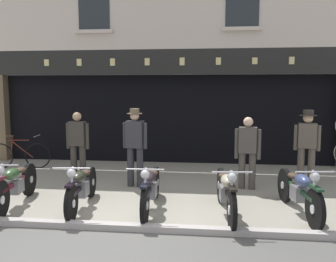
{
  "coord_description": "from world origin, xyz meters",
  "views": [
    {
      "loc": [
        1.26,
        -5.15,
        2.18
      ],
      "look_at": [
        0.37,
        2.72,
        1.25
      ],
      "focal_mm": 38.19,
      "sensor_mm": 36.0,
      "label": 1
    }
  ],
  "objects_px": {
    "salesman_left": "(78,143)",
    "shopkeeper_center": "(135,143)",
    "motorcycle_left": "(15,184)",
    "advert_board_far": "(68,102)",
    "motorcycle_center_left": "(82,186)",
    "advert_board_near": "(101,104)",
    "leaning_bicycle": "(19,154)",
    "assistant_far_right": "(307,144)",
    "salesman_right": "(248,150)",
    "motorcycle_center": "(151,187)",
    "motorcycle_center_right": "(226,191)",
    "motorcycle_right": "(299,191)"
  },
  "relations": [
    {
      "from": "salesman_left",
      "to": "shopkeeper_center",
      "type": "relative_size",
      "value": 0.94
    },
    {
      "from": "motorcycle_center_left",
      "to": "shopkeeper_center",
      "type": "distance_m",
      "value": 1.81
    },
    {
      "from": "motorcycle_center_left",
      "to": "motorcycle_center_right",
      "type": "xyz_separation_m",
      "value": [
        2.6,
        -0.06,
        0.02
      ]
    },
    {
      "from": "motorcycle_center_left",
      "to": "motorcycle_center_right",
      "type": "bearing_deg",
      "value": 173.5
    },
    {
      "from": "motorcycle_left",
      "to": "motorcycle_center_right",
      "type": "xyz_separation_m",
      "value": [
        3.87,
        -0.04,
        0.0
      ]
    },
    {
      "from": "advert_board_far",
      "to": "leaning_bicycle",
      "type": "distance_m",
      "value": 2.14
    },
    {
      "from": "motorcycle_center_right",
      "to": "motorcycle_left",
      "type": "bearing_deg",
      "value": -5.33
    },
    {
      "from": "motorcycle_center_left",
      "to": "shopkeeper_center",
      "type": "height_order",
      "value": "shopkeeper_center"
    },
    {
      "from": "salesman_left",
      "to": "shopkeeper_center",
      "type": "distance_m",
      "value": 1.5
    },
    {
      "from": "motorcycle_center",
      "to": "shopkeeper_center",
      "type": "relative_size",
      "value": 1.18
    },
    {
      "from": "shopkeeper_center",
      "to": "leaning_bicycle",
      "type": "relative_size",
      "value": 1.02
    },
    {
      "from": "motorcycle_center_right",
      "to": "motorcycle_right",
      "type": "height_order",
      "value": "motorcycle_center_right"
    },
    {
      "from": "motorcycle_right",
      "to": "salesman_right",
      "type": "distance_m",
      "value": 1.77
    },
    {
      "from": "leaning_bicycle",
      "to": "advert_board_far",
      "type": "bearing_deg",
      "value": 136.78
    },
    {
      "from": "salesman_left",
      "to": "shopkeeper_center",
      "type": "bearing_deg",
      "value": 168.41
    },
    {
      "from": "leaning_bicycle",
      "to": "motorcycle_center_left",
      "type": "bearing_deg",
      "value": 35.19
    },
    {
      "from": "motorcycle_center_right",
      "to": "salesman_right",
      "type": "height_order",
      "value": "salesman_right"
    },
    {
      "from": "motorcycle_center_left",
      "to": "assistant_far_right",
      "type": "xyz_separation_m",
      "value": [
        4.47,
        2.01,
        0.55
      ]
    },
    {
      "from": "motorcycle_center_left",
      "to": "advert_board_near",
      "type": "distance_m",
      "value": 4.7
    },
    {
      "from": "motorcycle_left",
      "to": "motorcycle_center_right",
      "type": "relative_size",
      "value": 0.96
    },
    {
      "from": "advert_board_far",
      "to": "leaning_bicycle",
      "type": "xyz_separation_m",
      "value": [
        -0.92,
        -1.32,
        -1.41
      ]
    },
    {
      "from": "salesman_right",
      "to": "advert_board_far",
      "type": "xyz_separation_m",
      "value": [
        -5.15,
        2.74,
        0.91
      ]
    },
    {
      "from": "motorcycle_center_left",
      "to": "motorcycle_center",
      "type": "height_order",
      "value": "motorcycle_center"
    },
    {
      "from": "motorcycle_center_left",
      "to": "motorcycle_right",
      "type": "height_order",
      "value": "motorcycle_right"
    },
    {
      "from": "motorcycle_left",
      "to": "shopkeeper_center",
      "type": "xyz_separation_m",
      "value": [
        1.94,
        1.61,
        0.55
      ]
    },
    {
      "from": "motorcycle_right",
      "to": "leaning_bicycle",
      "type": "xyz_separation_m",
      "value": [
        -6.79,
        2.97,
        -0.05
      ]
    },
    {
      "from": "shopkeeper_center",
      "to": "advert_board_far",
      "type": "xyz_separation_m",
      "value": [
        -2.68,
        2.83,
        0.8
      ]
    },
    {
      "from": "motorcycle_left",
      "to": "motorcycle_right",
      "type": "bearing_deg",
      "value": 173.5
    },
    {
      "from": "salesman_right",
      "to": "advert_board_near",
      "type": "relative_size",
      "value": 1.61
    },
    {
      "from": "motorcycle_center",
      "to": "motorcycle_right",
      "type": "relative_size",
      "value": 1.02
    },
    {
      "from": "assistant_far_right",
      "to": "advert_board_far",
      "type": "relative_size",
      "value": 1.57
    },
    {
      "from": "salesman_left",
      "to": "advert_board_far",
      "type": "xyz_separation_m",
      "value": [
        -1.22,
        2.48,
        0.87
      ]
    },
    {
      "from": "advert_board_near",
      "to": "advert_board_far",
      "type": "bearing_deg",
      "value": 180.0
    },
    {
      "from": "motorcycle_left",
      "to": "advert_board_far",
      "type": "relative_size",
      "value": 1.85
    },
    {
      "from": "motorcycle_center_left",
      "to": "motorcycle_left",
      "type": "bearing_deg",
      "value": -4.15
    },
    {
      "from": "motorcycle_center_left",
      "to": "salesman_left",
      "type": "relative_size",
      "value": 1.21
    },
    {
      "from": "motorcycle_center_left",
      "to": "advert_board_near",
      "type": "relative_size",
      "value": 2.02
    },
    {
      "from": "motorcycle_left",
      "to": "advert_board_far",
      "type": "distance_m",
      "value": 4.7
    },
    {
      "from": "shopkeeper_center",
      "to": "leaning_bicycle",
      "type": "bearing_deg",
      "value": -15.74
    },
    {
      "from": "motorcycle_left",
      "to": "motorcycle_center",
      "type": "bearing_deg",
      "value": 173.84
    },
    {
      "from": "motorcycle_center_left",
      "to": "advert_board_far",
      "type": "xyz_separation_m",
      "value": [
        -2.0,
        4.42,
        1.37
      ]
    },
    {
      "from": "salesman_right",
      "to": "advert_board_near",
      "type": "xyz_separation_m",
      "value": [
        -4.1,
        2.74,
        0.86
      ]
    },
    {
      "from": "leaning_bicycle",
      "to": "assistant_far_right",
      "type": "bearing_deg",
      "value": 73.42
    },
    {
      "from": "motorcycle_center_right",
      "to": "assistant_far_right",
      "type": "xyz_separation_m",
      "value": [
        1.87,
        2.07,
        0.54
      ]
    },
    {
      "from": "motorcycle_center_left",
      "to": "motorcycle_right",
      "type": "xyz_separation_m",
      "value": [
        3.87,
        0.13,
        0.01
      ]
    },
    {
      "from": "motorcycle_center",
      "to": "assistant_far_right",
      "type": "bearing_deg",
      "value": -150.25
    },
    {
      "from": "motorcycle_center_right",
      "to": "motorcycle_right",
      "type": "xyz_separation_m",
      "value": [
        1.26,
        0.19,
        -0.01
      ]
    },
    {
      "from": "motorcycle_center_left",
      "to": "assistant_far_right",
      "type": "height_order",
      "value": "assistant_far_right"
    },
    {
      "from": "motorcycle_right",
      "to": "salesman_left",
      "type": "bearing_deg",
      "value": -28.21
    },
    {
      "from": "motorcycle_center_left",
      "to": "salesman_right",
      "type": "relative_size",
      "value": 1.26
    }
  ]
}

